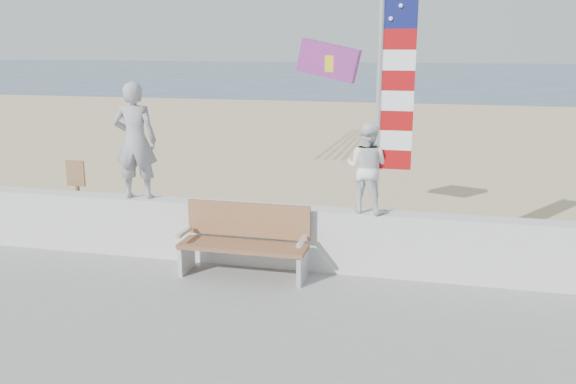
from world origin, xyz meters
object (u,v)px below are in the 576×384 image
adult (135,141)px  flag (389,73)px  child (367,168)px  bench (245,240)px

adult → flag: 3.86m
child → flag: 1.31m
flag → bench: bearing=-166.5°
adult → flag: (3.72, -0.00, 1.03)m
child → adult: bearing=16.4°
child → flag: size_ratio=0.36×
adult → bench: 2.28m
adult → bench: adult is taller
bench → flag: (1.89, 0.45, 2.30)m
adult → bench: size_ratio=0.98×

